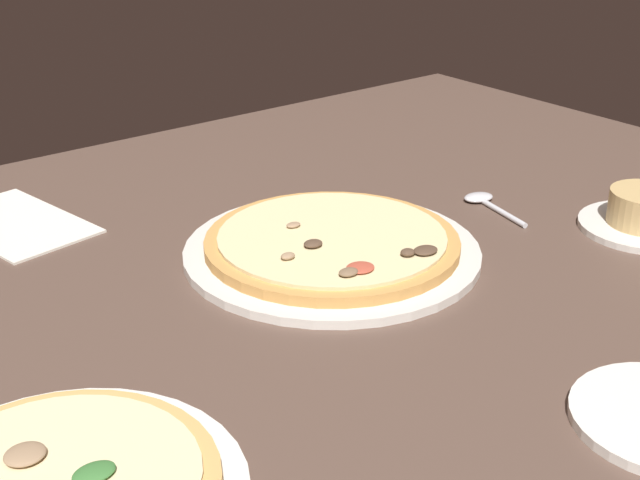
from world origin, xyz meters
TOP-DOWN VIEW (x-y plane):
  - dining_table at (0.00, 0.00)cm, footprint 150.00×110.00cm
  - pizza_main at (-4.99, -1.98)cm, footprint 33.23×33.23cm
  - paper_menu at (19.67, -32.71)cm, footprint 15.44×22.10cm
  - spoon at (-29.93, -1.72)cm, footprint 4.81×11.46cm

SIDE VIEW (x-z plane):
  - dining_table at x=0.00cm, z-range 0.00..4.00cm
  - paper_menu at x=19.67cm, z-range 4.00..4.30cm
  - spoon at x=-29.93cm, z-range 3.95..4.95cm
  - pizza_main at x=-4.99cm, z-range 3.50..6.86cm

